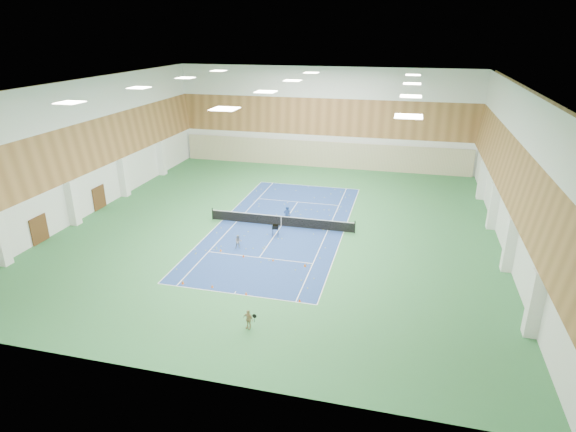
{
  "coord_description": "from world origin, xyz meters",
  "views": [
    {
      "loc": [
        10.07,
        -37.46,
        16.12
      ],
      "look_at": [
        1.24,
        -2.48,
        2.0
      ],
      "focal_mm": 30.0,
      "sensor_mm": 36.0,
      "label": 1
    }
  ],
  "objects": [
    {
      "name": "tennis_net",
      "position": [
        0.0,
        0.0,
        0.55
      ],
      "size": [
        12.8,
        0.1,
        1.1
      ],
      "primitive_type": null,
      "color": "black",
      "rests_on": "ground"
    },
    {
      "name": "ground",
      "position": [
        0.0,
        0.0,
        0.0
      ],
      "size": [
        40.0,
        40.0,
        0.0
      ],
      "primitive_type": "plane",
      "color": "#2F6E3B",
      "rests_on": "ground"
    },
    {
      "name": "cone_base_c",
      "position": [
        0.78,
        -11.78,
        0.1
      ],
      "size": [
        0.18,
        0.18,
        0.19
      ],
      "primitive_type": "cone",
      "color": "#FC570D",
      "rests_on": "ground"
    },
    {
      "name": "back_curtain",
      "position": [
        0.0,
        19.75,
        1.6
      ],
      "size": [
        35.4,
        0.16,
        3.2
      ],
      "primitive_type": "cube",
      "color": "#C6B793",
      "rests_on": "ground"
    },
    {
      "name": "child_apron",
      "position": [
        2.12,
        -15.28,
        0.6
      ],
      "size": [
        0.75,
        0.5,
        1.19
      ],
      "primitive_type": "imported",
      "rotation": [
        0.0,
        0.0,
        -0.32
      ],
      "color": "tan",
      "rests_on": "ground"
    },
    {
      "name": "cone_base_b",
      "position": [
        -1.71,
        -11.45,
        0.1
      ],
      "size": [
        0.18,
        0.18,
        0.2
      ],
      "primitive_type": "cone",
      "color": "#E05F0B",
      "rests_on": "ground"
    },
    {
      "name": "cone_svc_b",
      "position": [
        -1.19,
        -6.6,
        0.1
      ],
      "size": [
        0.18,
        0.18,
        0.2
      ],
      "primitive_type": "cone",
      "color": "#E1470B",
      "rests_on": "ground"
    },
    {
      "name": "wood_cladding",
      "position": [
        0.0,
        0.0,
        8.0
      ],
      "size": [
        36.0,
        40.0,
        8.0
      ],
      "primitive_type": null,
      "color": "#9E6A3B",
      "rests_on": "room_shell"
    },
    {
      "name": "ball_cart",
      "position": [
        0.06,
        -2.1,
        0.47
      ],
      "size": [
        0.63,
        0.63,
        0.94
      ],
      "primitive_type": null,
      "rotation": [
        0.0,
        0.0,
        0.17
      ],
      "color": "black",
      "rests_on": "ground"
    },
    {
      "name": "cone_svc_a",
      "position": [
        -3.23,
        -6.08,
        0.1
      ],
      "size": [
        0.19,
        0.19,
        0.21
      ],
      "primitive_type": "cone",
      "color": "orange",
      "rests_on": "ground"
    },
    {
      "name": "door_left_a",
      "position": [
        -17.92,
        -8.0,
        1.1
      ],
      "size": [
        0.08,
        1.8,
        2.2
      ],
      "primitive_type": "cube",
      "color": "#593319",
      "rests_on": "ground"
    },
    {
      "name": "cone_base_a",
      "position": [
        -3.83,
        -11.49,
        0.11
      ],
      "size": [
        0.2,
        0.2,
        0.22
      ],
      "primitive_type": "cone",
      "color": "#FC650D",
      "rests_on": "ground"
    },
    {
      "name": "coach",
      "position": [
        0.38,
        0.6,
        0.84
      ],
      "size": [
        0.7,
        0.56,
        1.68
      ],
      "primitive_type": "imported",
      "rotation": [
        0.0,
        0.0,
        3.42
      ],
      "color": "navy",
      "rests_on": "ground"
    },
    {
      "name": "tennis_balls_scatter",
      "position": [
        0.0,
        0.0,
        0.05
      ],
      "size": [
        10.57,
        22.77,
        0.07
      ],
      "primitive_type": null,
      "color": "yellow",
      "rests_on": "ground"
    },
    {
      "name": "court_surface",
      "position": [
        0.0,
        0.0,
        0.01
      ],
      "size": [
        10.97,
        23.77,
        0.01
      ],
      "primitive_type": "cube",
      "color": "navy",
      "rests_on": "ground"
    },
    {
      "name": "door_left_b",
      "position": [
        -17.92,
        0.0,
        1.1
      ],
      "size": [
        0.08,
        1.8,
        2.2
      ],
      "primitive_type": "cube",
      "color": "#593319",
      "rests_on": "ground"
    },
    {
      "name": "room_shell",
      "position": [
        0.0,
        0.0,
        6.0
      ],
      "size": [
        36.0,
        40.0,
        12.0
      ],
      "primitive_type": null,
      "color": "white",
      "rests_on": "ground"
    },
    {
      "name": "cone_svc_d",
      "position": [
        3.64,
        -6.97,
        0.12
      ],
      "size": [
        0.22,
        0.22,
        0.24
      ],
      "primitive_type": "cone",
      "color": "#D8640B",
      "rests_on": "ground"
    },
    {
      "name": "cone_svc_c",
      "position": [
        1.16,
        -6.7,
        0.1
      ],
      "size": [
        0.17,
        0.17,
        0.19
      ],
      "primitive_type": "cone",
      "color": "#DC5F0B",
      "rests_on": "ground"
    },
    {
      "name": "child_court",
      "position": [
        -2.1,
        -5.15,
        0.54
      ],
      "size": [
        0.66,
        0.6,
        1.09
      ],
      "primitive_type": "imported",
      "rotation": [
        0.0,
        0.0,
        0.46
      ],
      "color": "gray",
      "rests_on": "ground"
    },
    {
      "name": "cone_base_d",
      "position": [
        4.35,
        -11.77,
        0.1
      ],
      "size": [
        0.19,
        0.19,
        0.21
      ],
      "primitive_type": "cone",
      "color": "#E7490C",
      "rests_on": "ground"
    },
    {
      "name": "ceiling_light_grid",
      "position": [
        0.0,
        0.0,
        11.92
      ],
      "size": [
        21.4,
        25.4,
        0.06
      ],
      "primitive_type": null,
      "color": "white",
      "rests_on": "room_shell"
    }
  ]
}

